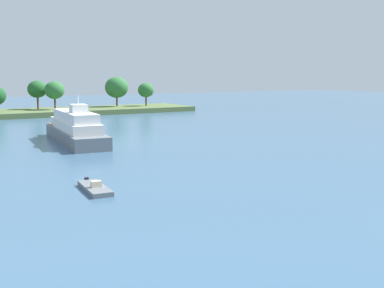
% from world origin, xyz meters
% --- Properties ---
extents(treeline_island, '(85.30, 17.05, 8.87)m').
position_xyz_m(treeline_island, '(-3.67, 98.43, 2.11)').
color(treeline_island, '#566B3D').
rests_on(treeline_island, ground).
extents(small_motorboat, '(2.09, 5.54, 0.89)m').
position_xyz_m(small_motorboat, '(-15.23, 20.68, 0.22)').
color(small_motorboat, slate).
rests_on(small_motorboat, ground).
extents(white_riverboat, '(6.51, 21.00, 6.83)m').
position_xyz_m(white_riverboat, '(-7.81, 49.03, 1.88)').
color(white_riverboat, slate).
rests_on(white_riverboat, ground).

